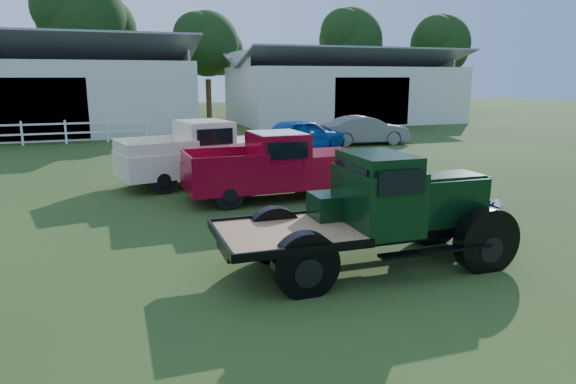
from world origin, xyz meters
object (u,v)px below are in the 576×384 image
object	(u,v)px
red_pickup	(274,165)
misc_car_blue	(303,134)
misc_car_grey	(365,130)
white_pickup	(202,153)
vintage_flatbed	(371,211)

from	to	relation	value
red_pickup	misc_car_blue	xyz separation A→B (m)	(4.33, 8.78, -0.21)
red_pickup	misc_car_grey	xyz separation A→B (m)	(8.02, 9.56, -0.22)
white_pickup	misc_car_grey	size ratio (longest dim) A/B	1.23
misc_car_blue	red_pickup	bearing A→B (deg)	137.16
vintage_flatbed	misc_car_blue	xyz separation A→B (m)	(4.41, 14.44, -0.30)
vintage_flatbed	misc_car_blue	distance (m)	15.10
red_pickup	white_pickup	distance (m)	3.15
misc_car_blue	misc_car_grey	size ratio (longest dim) A/B	0.99
white_pickup	misc_car_grey	world-z (taller)	white_pickup
vintage_flatbed	misc_car_grey	size ratio (longest dim) A/B	1.20
vintage_flatbed	white_pickup	world-z (taller)	vintage_flatbed
red_pickup	misc_car_grey	size ratio (longest dim) A/B	1.19
red_pickup	misc_car_grey	bearing A→B (deg)	49.72
red_pickup	white_pickup	xyz separation A→B (m)	(-1.52, 2.76, 0.04)
red_pickup	misc_car_blue	bearing A→B (deg)	63.47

